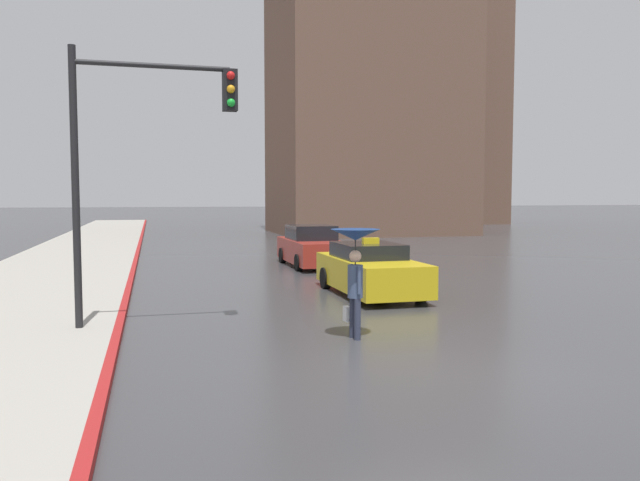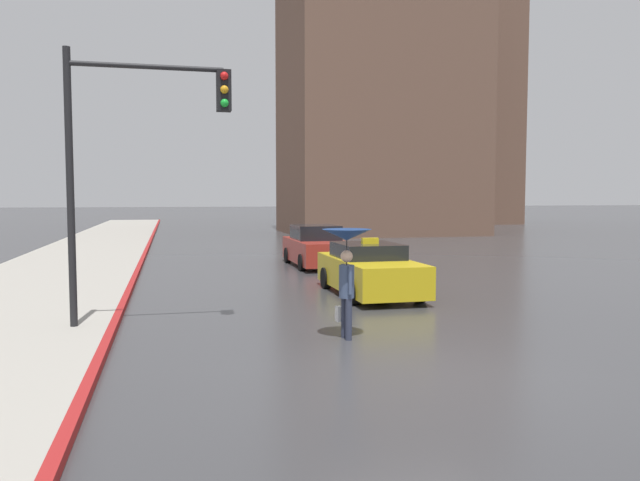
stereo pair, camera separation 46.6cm
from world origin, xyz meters
name	(u,v)px [view 1 (the left image)]	position (x,y,z in m)	size (l,w,h in m)	color
ground_plane	(431,372)	(0.00, 0.00, 0.00)	(300.00, 300.00, 0.00)	#38383A
taxi	(370,270)	(1.60, 7.20, 0.65)	(1.91, 4.45, 1.52)	gold
sedan_red	(312,247)	(1.80, 14.20, 0.71)	(1.91, 4.49, 1.53)	#A52D23
pedestrian_with_umbrella	(355,254)	(-0.42, 2.37, 1.57)	(0.90, 0.90, 2.02)	#2D3347
traffic_light	(143,138)	(-4.13, 4.02, 3.73)	(3.10, 0.38, 5.39)	black
building_tower_near	(367,64)	(10.80, 33.77, 11.88)	(12.72, 10.55, 23.77)	brown
building_tower_far	(422,94)	(21.20, 47.52, 12.43)	(14.74, 8.31, 24.86)	brown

